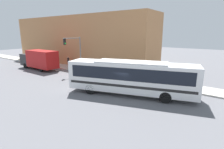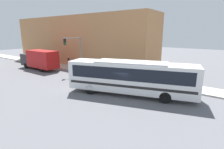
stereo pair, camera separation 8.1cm
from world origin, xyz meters
The scene contains 9 objects.
ground_plane centered at (0.00, 0.00, 0.00)m, with size 120.00×120.00×0.00m, color slate.
sidewalk centered at (5.93, 20.00, 0.08)m, with size 2.86×70.00×0.15m.
building_facade centered at (10.36, 17.13, 4.56)m, with size 6.00×32.26×9.12m.
city_bus centered at (0.44, -0.76, 1.96)m, with size 6.14×12.69×3.39m.
delivery_truck centered at (2.27, 17.99, 1.75)m, with size 2.37×8.08×3.23m.
fire_hydrant centered at (5.10, 4.23, 0.54)m, with size 0.27×0.37×0.77m.
traffic_light_pole centered at (4.13, 11.14, 3.79)m, with size 3.28×0.35×5.30m.
parking_meter centered at (5.10, 8.52, 0.96)m, with size 0.14×0.14×1.17m.
pedestrian_near_corner centered at (6.04, 15.13, 1.11)m, with size 0.34×0.34×1.85m.
Camera 1 is at (-14.19, -9.06, 6.11)m, focal length 28.00 mm.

